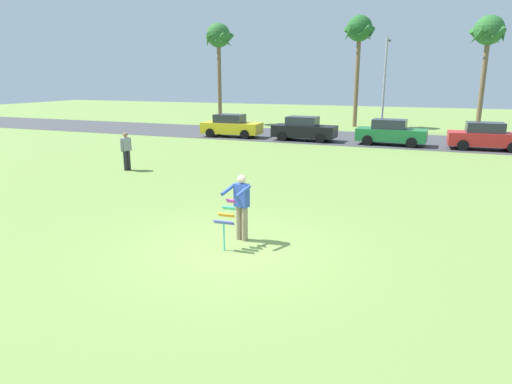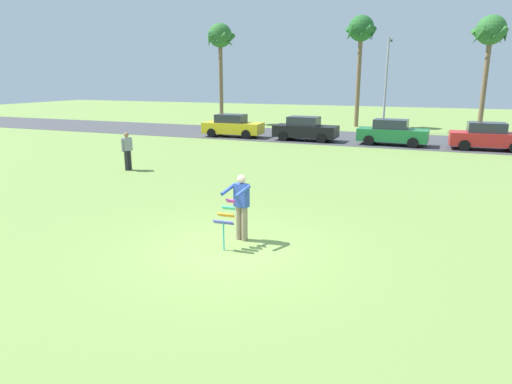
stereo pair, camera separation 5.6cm
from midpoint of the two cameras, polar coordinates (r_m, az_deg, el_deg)
ground_plane at (r=11.22m, az=-2.94°, el=-7.26°), size 120.00×120.00×0.00m
road_strip at (r=32.32m, az=13.87°, el=6.52°), size 120.00×8.00×0.01m
person_kite_flyer at (r=11.55m, az=-1.76°, el=-1.63°), size 0.64×0.73×1.73m
kite_held at (r=11.07m, az=-3.67°, el=-3.16°), size 0.52×0.65×1.18m
parked_car_yellow at (r=32.48m, az=-2.93°, el=8.31°), size 4.26×1.95×1.60m
parked_car_black at (r=30.65m, az=6.28°, el=7.89°), size 4.22×1.88×1.60m
parked_car_green at (r=29.66m, az=16.85°, el=7.16°), size 4.26×1.96×1.60m
parked_car_red at (r=29.68m, az=27.25°, el=6.21°), size 4.26×1.96×1.60m
palm_tree_left_near at (r=42.42m, az=-4.50°, el=18.58°), size 2.58×2.71×8.81m
palm_tree_right_near at (r=40.46m, az=13.13°, el=18.89°), size 2.58×2.71×9.11m
palm_tree_centre_far at (r=38.58m, az=27.49°, el=17.13°), size 2.58×2.71×8.51m
streetlight_pole at (r=36.53m, az=16.17°, el=13.50°), size 0.24×1.65×7.00m
person_walker_near at (r=21.36m, az=-15.86°, el=5.14°), size 0.32×0.55×1.73m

